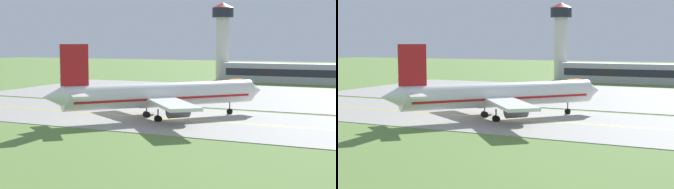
# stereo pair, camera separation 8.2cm
# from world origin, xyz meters

# --- Properties ---
(ground_plane) EXTENTS (500.00, 500.00, 0.00)m
(ground_plane) POSITION_xyz_m (0.00, 0.00, 0.00)
(ground_plane) COLOR olive
(taxiway_strip) EXTENTS (240.00, 28.00, 0.10)m
(taxiway_strip) POSITION_xyz_m (0.00, 0.00, 0.05)
(taxiway_strip) COLOR #9E9B93
(taxiway_strip) RESTS_ON ground
(apron_pad) EXTENTS (140.00, 52.00, 0.10)m
(apron_pad) POSITION_xyz_m (10.00, 42.00, 0.05)
(apron_pad) COLOR #9E9B93
(apron_pad) RESTS_ON ground
(taxiway_centreline) EXTENTS (220.00, 0.60, 0.01)m
(taxiway_centreline) POSITION_xyz_m (0.00, 0.00, 0.11)
(taxiway_centreline) COLOR yellow
(taxiway_centreline) RESTS_ON taxiway_strip
(airplane_lead) EXTENTS (30.07, 32.29, 12.70)m
(airplane_lead) POSITION_xyz_m (-1.40, -0.78, 4.13)
(airplane_lead) COLOR white
(airplane_lead) RESTS_ON ground
(service_truck_fuel) EXTENTS (5.32, 5.98, 2.60)m
(service_truck_fuel) POSITION_xyz_m (-6.44, 57.07, 1.53)
(service_truck_fuel) COLOR orange
(service_truck_fuel) RESTS_ON ground
(terminal_building) EXTENTS (62.44, 8.77, 7.38)m
(terminal_building) POSITION_xyz_m (14.36, 83.06, 3.11)
(terminal_building) COLOR #B2B2B7
(terminal_building) RESTS_ON ground
(control_tower) EXTENTS (7.60, 7.60, 26.08)m
(control_tower) POSITION_xyz_m (-19.28, 85.86, 15.76)
(control_tower) COLOR silver
(control_tower) RESTS_ON ground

